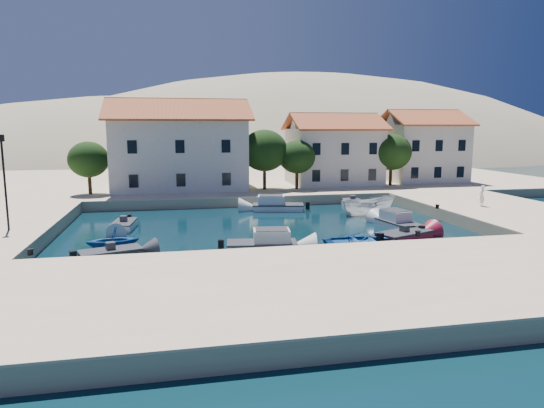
{
  "coord_description": "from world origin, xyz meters",
  "views": [
    {
      "loc": [
        -6.77,
        -26.14,
        7.67
      ],
      "look_at": [
        0.43,
        8.93,
        2.0
      ],
      "focal_mm": 32.0,
      "sensor_mm": 36.0,
      "label": 1
    }
  ],
  "objects": [
    {
      "name": "motorboat_white_west",
      "position": [
        -10.54,
        11.46,
        0.3
      ],
      "size": [
        1.87,
        3.55,
        1.25
      ],
      "rotation": [
        0.0,
        0.0,
        -1.68
      ],
      "color": "silver",
      "rests_on": "ground"
    },
    {
      "name": "motorboat_red_se",
      "position": [
        8.66,
        3.84,
        0.29
      ],
      "size": [
        4.43,
        3.24,
        1.25
      ],
      "rotation": [
        0.0,
        0.0,
        0.4
      ],
      "color": "maroon",
      "rests_on": "ground"
    },
    {
      "name": "lamppost",
      "position": [
        -17.5,
        8.0,
        4.75
      ],
      "size": [
        0.35,
        0.25,
        6.22
      ],
      "color": "black",
      "rests_on": "quay_west"
    },
    {
      "name": "motorboat_grey_sw",
      "position": [
        -10.49,
        2.76,
        0.3
      ],
      "size": [
        3.82,
        2.62,
        1.25
      ],
      "rotation": [
        0.0,
        0.0,
        0.34
      ],
      "color": "#333438",
      "rests_on": "ground"
    },
    {
      "name": "building_right",
      "position": [
        24.0,
        30.0,
        5.47
      ],
      "size": [
        9.45,
        8.4,
        8.8
      ],
      "color": "beige",
      "rests_on": "quay_north"
    },
    {
      "name": "cabin_cruiser_north",
      "position": [
        2.73,
        17.34,
        0.48
      ],
      "size": [
        5.0,
        2.87,
        1.6
      ],
      "rotation": [
        0.0,
        0.0,
        2.94
      ],
      "color": "silver",
      "rests_on": "ground"
    },
    {
      "name": "building_mid",
      "position": [
        12.0,
        29.0,
        5.22
      ],
      "size": [
        10.5,
        8.4,
        8.3
      ],
      "color": "beige",
      "rests_on": "quay_north"
    },
    {
      "name": "motorboat_white_ne",
      "position": [
        10.48,
        18.33,
        0.3
      ],
      "size": [
        1.98,
        3.65,
        1.25
      ],
      "rotation": [
        0.0,
        0.0,
        1.47
      ],
      "color": "silver",
      "rests_on": "ground"
    },
    {
      "name": "hills",
      "position": [
        20.64,
        123.62,
        -23.4
      ],
      "size": [
        254.0,
        176.0,
        99.0
      ],
      "color": "tan",
      "rests_on": "ground"
    },
    {
      "name": "cabin_cruiser_east",
      "position": [
        9.96,
        7.15,
        0.48
      ],
      "size": [
        2.46,
        4.65,
        1.6
      ],
      "rotation": [
        0.0,
        0.0,
        1.73
      ],
      "color": "silver",
      "rests_on": "ground"
    },
    {
      "name": "building_left",
      "position": [
        -6.0,
        28.0,
        5.94
      ],
      "size": [
        14.7,
        9.45,
        9.7
      ],
      "color": "beige",
      "rests_on": "quay_north"
    },
    {
      "name": "boat_east",
      "position": [
        10.06,
        13.41,
        0.0
      ],
      "size": [
        4.9,
        1.88,
        1.89
      ],
      "primitive_type": "imported",
      "rotation": [
        0.0,
        0.0,
        1.58
      ],
      "color": "silver",
      "rests_on": "ground"
    },
    {
      "name": "quay_east",
      "position": [
        20.5,
        10.0,
        0.5
      ],
      "size": [
        11.0,
        20.0,
        1.0
      ],
      "primitive_type": "cube",
      "color": "#CCB18B",
      "rests_on": "ground"
    },
    {
      "name": "rowboat_south",
      "position": [
        5.09,
        2.55,
        0.0
      ],
      "size": [
        5.22,
        3.91,
        1.03
      ],
      "primitive_type": "imported",
      "rotation": [
        0.0,
        0.0,
        1.5
      ],
      "color": "#1B5194",
      "rests_on": "ground"
    },
    {
      "name": "bollards",
      "position": [
        2.8,
        3.87,
        1.15
      ],
      "size": [
        29.36,
        9.56,
        0.3
      ],
      "color": "black",
      "rests_on": "ground"
    },
    {
      "name": "pedestrian",
      "position": [
        19.04,
        10.38,
        1.9
      ],
      "size": [
        0.78,
        0.73,
        1.8
      ],
      "primitive_type": "imported",
      "rotation": [
        0.0,
        0.0,
        3.75
      ],
      "color": "white",
      "rests_on": "quay_east"
    },
    {
      "name": "quay_north",
      "position": [
        2.0,
        38.0,
        0.5
      ],
      "size": [
        80.0,
        36.0,
        1.0
      ],
      "primitive_type": "cube",
      "color": "#CCB18B",
      "rests_on": "ground"
    },
    {
      "name": "trees",
      "position": [
        4.51,
        25.46,
        4.84
      ],
      "size": [
        37.3,
        5.3,
        6.45
      ],
      "color": "#382314",
      "rests_on": "quay_north"
    },
    {
      "name": "quay_south",
      "position": [
        0.0,
        -6.0,
        0.5
      ],
      "size": [
        52.0,
        12.0,
        1.0
      ],
      "primitive_type": "cube",
      "color": "#CCB18B",
      "rests_on": "ground"
    },
    {
      "name": "ground",
      "position": [
        0.0,
        0.0,
        0.0
      ],
      "size": [
        400.0,
        400.0,
        0.0
      ],
      "primitive_type": "plane",
      "color": "black",
      "rests_on": "ground"
    },
    {
      "name": "cabin_cruiser_south",
      "position": [
        -1.46,
        2.82,
        0.48
      ],
      "size": [
        4.55,
        2.42,
        1.6
      ],
      "rotation": [
        0.0,
        0.0,
        -0.13
      ],
      "color": "silver",
      "rests_on": "ground"
    },
    {
      "name": "rowboat_west",
      "position": [
        -10.61,
        4.94,
        0.0
      ],
      "size": [
        3.51,
        3.14,
        1.67
      ],
      "primitive_type": "imported",
      "rotation": [
        0.0,
        0.0,
        -1.44
      ],
      "color": "#1B5194",
      "rests_on": "ground"
    }
  ]
}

